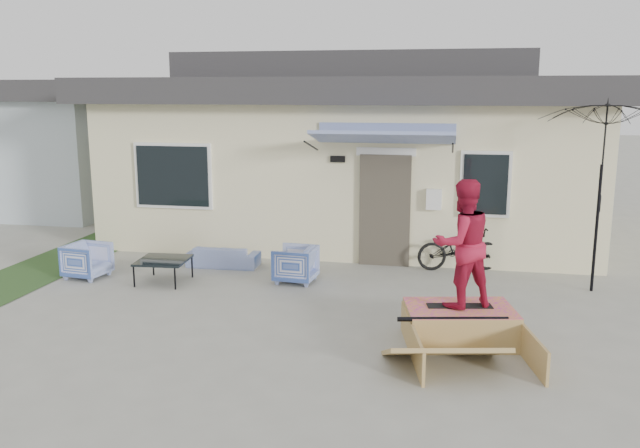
% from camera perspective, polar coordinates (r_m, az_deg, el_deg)
% --- Properties ---
extents(ground, '(90.00, 90.00, 0.00)m').
position_cam_1_polar(ground, '(8.60, -4.41, -10.81)').
color(ground, gray).
rests_on(ground, ground).
extents(grass_strip, '(1.40, 8.00, 0.01)m').
position_cam_1_polar(grass_strip, '(12.59, -25.24, -4.62)').
color(grass_strip, '#25421D').
rests_on(grass_strip, ground).
extents(house, '(10.80, 8.49, 4.10)m').
position_cam_1_polar(house, '(15.85, 3.38, 6.70)').
color(house, beige).
rests_on(house, ground).
extents(neighbor_house, '(8.60, 7.60, 3.50)m').
position_cam_1_polar(neighbor_house, '(21.80, -24.47, 6.59)').
color(neighbor_house, '#AEBDC6').
rests_on(neighbor_house, ground).
extents(loveseat, '(1.35, 0.43, 0.52)m').
position_cam_1_polar(loveseat, '(12.53, -8.35, -2.48)').
color(loveseat, '#2A4BA5').
rests_on(loveseat, ground).
extents(armchair_left, '(0.70, 0.74, 0.68)m').
position_cam_1_polar(armchair_left, '(12.35, -19.49, -2.85)').
color(armchair_left, '#2A4BA5').
rests_on(armchair_left, ground).
extents(armchair_right, '(0.67, 0.71, 0.69)m').
position_cam_1_polar(armchair_right, '(11.39, -2.15, -3.34)').
color(armchair_right, '#2A4BA5').
rests_on(armchair_right, ground).
extents(coffee_table, '(0.89, 0.89, 0.41)m').
position_cam_1_polar(coffee_table, '(11.72, -13.37, -3.95)').
color(coffee_table, black).
rests_on(coffee_table, ground).
extents(bicycle, '(1.65, 0.90, 1.00)m').
position_cam_1_polar(bicycle, '(12.36, 12.02, -1.66)').
color(bicycle, black).
rests_on(bicycle, ground).
extents(patio_umbrella, '(2.58, 2.50, 2.20)m').
position_cam_1_polar(patio_umbrella, '(11.50, 23.06, 3.02)').
color(patio_umbrella, black).
rests_on(patio_umbrella, ground).
extents(skate_ramp, '(1.73, 2.09, 0.46)m').
position_cam_1_polar(skate_ramp, '(8.96, 11.97, -8.53)').
color(skate_ramp, '#A18048').
rests_on(skate_ramp, ground).
extents(skateboard, '(0.87, 0.37, 0.05)m').
position_cam_1_polar(skateboard, '(8.92, 11.98, -6.87)').
color(skateboard, black).
rests_on(skateboard, skate_ramp).
extents(skater, '(1.03, 0.95, 1.68)m').
position_cam_1_polar(skater, '(8.69, 12.21, -1.45)').
color(skater, '#A71633').
rests_on(skater, skateboard).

